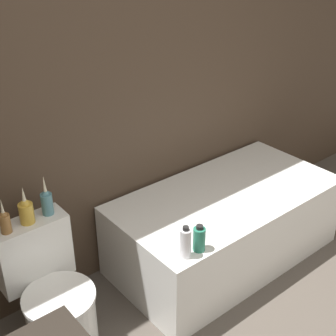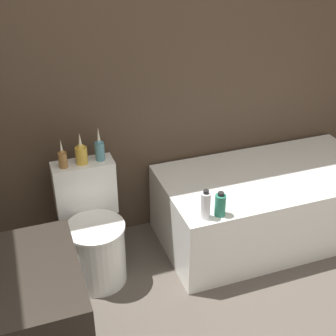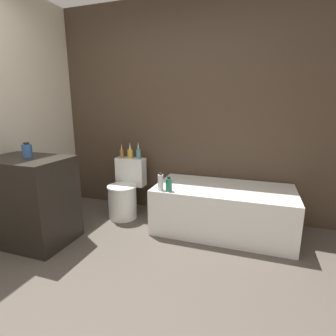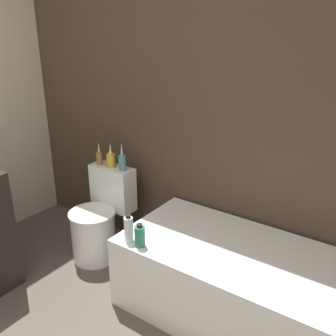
{
  "view_description": "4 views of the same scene",
  "coord_description": "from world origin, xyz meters",
  "px_view_note": "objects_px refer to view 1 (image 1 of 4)",
  "views": [
    {
      "loc": [
        -1.11,
        -0.04,
        2.04
      ],
      "look_at": [
        0.12,
        1.46,
        0.99
      ],
      "focal_mm": 50.0,
      "sensor_mm": 36.0,
      "label": 1
    },
    {
      "loc": [
        -0.78,
        -0.62,
        2.09
      ],
      "look_at": [
        -0.02,
        1.51,
        0.79
      ],
      "focal_mm": 50.0,
      "sensor_mm": 36.0,
      "label": 2
    },
    {
      "loc": [
        1.08,
        -1.08,
        1.36
      ],
      "look_at": [
        0.19,
        1.51,
        0.71
      ],
      "focal_mm": 28.0,
      "sensor_mm": 36.0,
      "label": 3
    },
    {
      "loc": [
        1.6,
        -0.24,
        1.85
      ],
      "look_at": [
        0.35,
        1.53,
        0.99
      ],
      "focal_mm": 42.0,
      "sensor_mm": 36.0,
      "label": 4
    }
  ],
  "objects_px": {
    "vase_bronze": "(47,201)",
    "shampoo_bottle_short": "(199,239)",
    "vase_gold": "(5,221)",
    "toilet": "(54,303)",
    "bathtub": "(225,225)",
    "shampoo_bottle_tall": "(185,243)",
    "vase_silver": "(26,211)"
  },
  "relations": [
    {
      "from": "vase_bronze",
      "to": "shampoo_bottle_short",
      "type": "bearing_deg",
      "value": -41.21
    },
    {
      "from": "vase_gold",
      "to": "toilet",
      "type": "bearing_deg",
      "value": -54.51
    },
    {
      "from": "bathtub",
      "to": "shampoo_bottle_tall",
      "type": "relative_size",
      "value": 7.96
    },
    {
      "from": "toilet",
      "to": "shampoo_bottle_short",
      "type": "xyz_separation_m",
      "value": [
        0.69,
        -0.33,
        0.27
      ]
    },
    {
      "from": "vase_bronze",
      "to": "bathtub",
      "type": "bearing_deg",
      "value": -10.05
    },
    {
      "from": "vase_gold",
      "to": "vase_bronze",
      "type": "distance_m",
      "value": 0.23
    },
    {
      "from": "bathtub",
      "to": "shampoo_bottle_short",
      "type": "bearing_deg",
      "value": -149.56
    },
    {
      "from": "vase_bronze",
      "to": "shampoo_bottle_tall",
      "type": "xyz_separation_m",
      "value": [
        0.48,
        -0.5,
        -0.2
      ]
    },
    {
      "from": "vase_silver",
      "to": "vase_bronze",
      "type": "height_order",
      "value": "vase_bronze"
    },
    {
      "from": "vase_bronze",
      "to": "shampoo_bottle_short",
      "type": "height_order",
      "value": "vase_bronze"
    },
    {
      "from": "vase_silver",
      "to": "bathtub",
      "type": "bearing_deg",
      "value": -8.84
    },
    {
      "from": "bathtub",
      "to": "vase_bronze",
      "type": "height_order",
      "value": "vase_bronze"
    },
    {
      "from": "vase_bronze",
      "to": "shampoo_bottle_tall",
      "type": "relative_size",
      "value": 1.18
    },
    {
      "from": "vase_silver",
      "to": "vase_bronze",
      "type": "relative_size",
      "value": 0.92
    },
    {
      "from": "bathtub",
      "to": "shampoo_bottle_short",
      "type": "height_order",
      "value": "shampoo_bottle_short"
    },
    {
      "from": "vase_silver",
      "to": "shampoo_bottle_tall",
      "type": "xyz_separation_m",
      "value": [
        0.6,
        -0.5,
        -0.19
      ]
    },
    {
      "from": "vase_bronze",
      "to": "shampoo_bottle_short",
      "type": "distance_m",
      "value": 0.8
    },
    {
      "from": "toilet",
      "to": "vase_silver",
      "type": "relative_size",
      "value": 3.55
    },
    {
      "from": "vase_gold",
      "to": "shampoo_bottle_short",
      "type": "distance_m",
      "value": 0.96
    },
    {
      "from": "shampoo_bottle_tall",
      "to": "bathtub",
      "type": "bearing_deg",
      "value": 26.36
    },
    {
      "from": "toilet",
      "to": "vase_silver",
      "type": "height_order",
      "value": "vase_silver"
    },
    {
      "from": "bathtub",
      "to": "shampoo_bottle_tall",
      "type": "xyz_separation_m",
      "value": [
        -0.62,
        -0.31,
        0.33
      ]
    },
    {
      "from": "bathtub",
      "to": "toilet",
      "type": "relative_size",
      "value": 2.08
    },
    {
      "from": "bathtub",
      "to": "toilet",
      "type": "xyz_separation_m",
      "value": [
        -1.22,
        0.02,
        0.05
      ]
    },
    {
      "from": "vase_gold",
      "to": "vase_bronze",
      "type": "relative_size",
      "value": 0.85
    },
    {
      "from": "shampoo_bottle_tall",
      "to": "shampoo_bottle_short",
      "type": "distance_m",
      "value": 0.09
    },
    {
      "from": "bathtub",
      "to": "vase_silver",
      "type": "distance_m",
      "value": 1.34
    },
    {
      "from": "bathtub",
      "to": "vase_gold",
      "type": "xyz_separation_m",
      "value": [
        -1.33,
        0.18,
        0.52
      ]
    },
    {
      "from": "bathtub",
      "to": "shampoo_bottle_tall",
      "type": "distance_m",
      "value": 0.77
    },
    {
      "from": "bathtub",
      "to": "vase_silver",
      "type": "xyz_separation_m",
      "value": [
        -1.22,
        0.19,
        0.53
      ]
    },
    {
      "from": "bathtub",
      "to": "toilet",
      "type": "distance_m",
      "value": 1.22
    },
    {
      "from": "toilet",
      "to": "shampoo_bottle_tall",
      "type": "relative_size",
      "value": 3.83
    }
  ]
}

